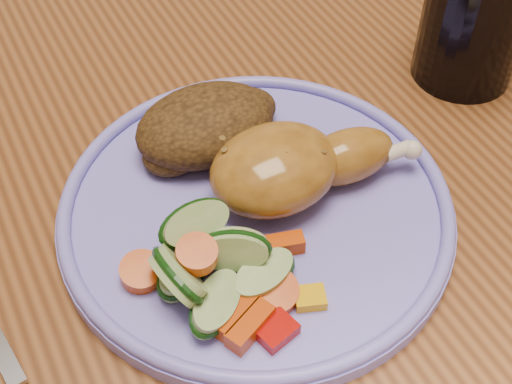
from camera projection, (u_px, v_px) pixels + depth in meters
dining_table at (306, 198)px, 0.63m from camera, size 0.90×1.40×0.75m
chair_far at (103, 4)px, 1.12m from camera, size 0.42×0.42×0.91m
plate at (256, 212)px, 0.50m from camera, size 0.28×0.28×0.01m
plate_rim at (256, 202)px, 0.49m from camera, size 0.27×0.27×0.01m
chicken_leg at (293, 166)px, 0.49m from camera, size 0.15×0.08×0.05m
rice_pilaf at (208, 125)px, 0.52m from camera, size 0.11×0.08×0.05m
vegetable_pile at (216, 271)px, 0.44m from camera, size 0.12×0.11×0.06m
drinking_glass at (474, 18)px, 0.57m from camera, size 0.08×0.08×0.11m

